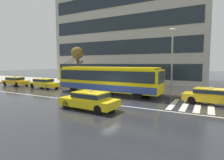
# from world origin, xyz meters

# --- Properties ---
(ground_plane) EXTENTS (160.00, 160.00, 0.00)m
(ground_plane) POSITION_xyz_m (0.00, 0.00, 0.00)
(ground_plane) COLOR #26272C
(sidewalk_slab) EXTENTS (80.00, 10.00, 0.14)m
(sidewalk_slab) POSITION_xyz_m (0.00, 9.81, 0.07)
(sidewalk_slab) COLOR gray
(sidewalk_slab) RESTS_ON ground_plane
(crosswalk_stripe_edge_near) EXTENTS (0.44, 4.40, 0.01)m
(crosswalk_stripe_edge_near) POSITION_xyz_m (5.76, 1.41, 0.00)
(crosswalk_stripe_edge_near) COLOR beige
(crosswalk_stripe_edge_near) RESTS_ON ground_plane
(crosswalk_stripe_inner_a) EXTENTS (0.44, 4.40, 0.01)m
(crosswalk_stripe_inner_a) POSITION_xyz_m (6.66, 1.41, 0.00)
(crosswalk_stripe_inner_a) COLOR beige
(crosswalk_stripe_inner_a) RESTS_ON ground_plane
(crosswalk_stripe_center) EXTENTS (0.44, 4.40, 0.01)m
(crosswalk_stripe_center) POSITION_xyz_m (7.56, 1.41, 0.00)
(crosswalk_stripe_center) COLOR beige
(crosswalk_stripe_center) RESTS_ON ground_plane
(crosswalk_stripe_inner_b) EXTENTS (0.44, 4.40, 0.01)m
(crosswalk_stripe_inner_b) POSITION_xyz_m (8.46, 1.41, 0.00)
(crosswalk_stripe_inner_b) COLOR beige
(crosswalk_stripe_inner_b) RESTS_ON ground_plane
(lane_centre_line) EXTENTS (72.00, 0.14, 0.01)m
(lane_centre_line) POSITION_xyz_m (0.00, -1.20, 0.00)
(lane_centre_line) COLOR silver
(lane_centre_line) RESTS_ON ground_plane
(trolleybus) EXTENTS (12.42, 2.89, 4.93)m
(trolleybus) POSITION_xyz_m (-1.42, 3.21, 1.60)
(trolleybus) COLOR yellow
(trolleybus) RESTS_ON ground_plane
(taxi_far_behind) EXTENTS (4.36, 1.83, 1.39)m
(taxi_far_behind) POSITION_xyz_m (-17.40, 3.39, 0.70)
(taxi_far_behind) COLOR yellow
(taxi_far_behind) RESTS_ON ground_plane
(taxi_oncoming_near) EXTENTS (4.35, 2.05, 1.39)m
(taxi_oncoming_near) POSITION_xyz_m (0.75, -3.24, 0.70)
(taxi_oncoming_near) COLOR yellow
(taxi_oncoming_near) RESTS_ON ground_plane
(taxi_ahead_of_bus) EXTENTS (4.65, 2.18, 1.39)m
(taxi_ahead_of_bus) POSITION_xyz_m (8.53, 2.80, 0.70)
(taxi_ahead_of_bus) COLOR yellow
(taxi_ahead_of_bus) RESTS_ON ground_plane
(taxi_queued_behind_bus) EXTENTS (4.37, 1.81, 1.39)m
(taxi_queued_behind_bus) POSITION_xyz_m (-11.32, 3.36, 0.70)
(taxi_queued_behind_bus) COLOR yellow
(taxi_queued_behind_bus) RESTS_ON ground_plane
(bus_shelter) EXTENTS (4.01, 1.61, 2.48)m
(bus_shelter) POSITION_xyz_m (-1.57, 6.46, 1.99)
(bus_shelter) COLOR gray
(bus_shelter) RESTS_ON sidewalk_slab
(pedestrian_at_shelter) EXTENTS (1.21, 1.21, 1.99)m
(pedestrian_at_shelter) POSITION_xyz_m (-4.87, 6.78, 1.75)
(pedestrian_at_shelter) COLOR black
(pedestrian_at_shelter) RESTS_ON sidewalk_slab
(pedestrian_approaching_curb) EXTENTS (1.51, 1.51, 1.94)m
(pedestrian_approaching_curb) POSITION_xyz_m (-2.33, 6.10, 1.73)
(pedestrian_approaching_curb) COLOR black
(pedestrian_approaching_curb) RESTS_ON sidewalk_slab
(pedestrian_walking_past) EXTENTS (1.44, 1.44, 1.97)m
(pedestrian_walking_past) POSITION_xyz_m (2.53, 6.06, 1.71)
(pedestrian_walking_past) COLOR #15202E
(pedestrian_walking_past) RESTS_ON sidewalk_slab
(street_lamp) EXTENTS (0.60, 0.32, 6.63)m
(street_lamp) POSITION_xyz_m (4.88, 5.27, 4.07)
(street_lamp) COLOR gray
(street_lamp) RESTS_ON sidewalk_slab
(street_tree_bare) EXTENTS (1.78, 2.09, 5.53)m
(street_tree_bare) POSITION_xyz_m (-8.67, 7.20, 4.60)
(street_tree_bare) COLOR #4E3934
(street_tree_bare) RESTS_ON sidewalk_slab
(office_tower_corner_left) EXTENTS (26.81, 15.48, 30.82)m
(office_tower_corner_left) POSITION_xyz_m (-5.02, 20.42, 15.42)
(office_tower_corner_left) COLOR #AFAEA8
(office_tower_corner_left) RESTS_ON ground_plane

